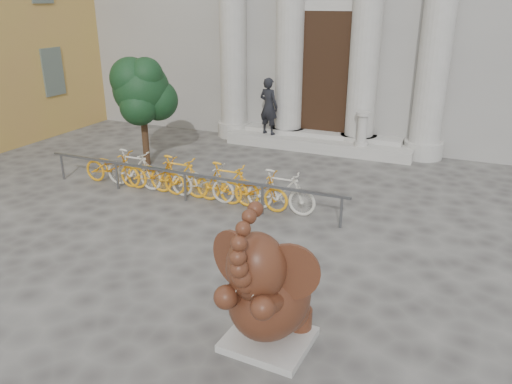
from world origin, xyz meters
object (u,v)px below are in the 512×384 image
at_px(elephant_statue, 268,293).
at_px(pedestrian, 269,106).
at_px(bike_rack, 190,178).
at_px(tree, 142,91).

height_order(elephant_statue, pedestrian, elephant_statue).
bearing_deg(bike_rack, elephant_statue, -48.84).
bearing_deg(bike_rack, pedestrian, 90.67).
relative_size(tree, pedestrian, 1.68).
bearing_deg(tree, elephant_statue, -44.12).
distance_m(elephant_statue, bike_rack, 5.88).
bearing_deg(bike_rack, tree, 145.19).
distance_m(elephant_statue, pedestrian, 10.36).
relative_size(elephant_statue, bike_rack, 0.29).
bearing_deg(elephant_statue, tree, 138.97).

